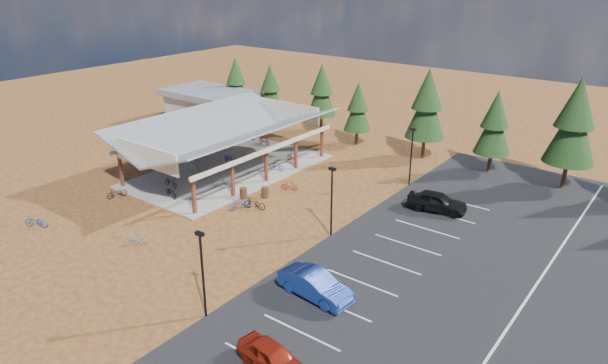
% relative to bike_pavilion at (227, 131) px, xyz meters
% --- Properties ---
extents(ground, '(140.00, 140.00, 0.00)m').
position_rel_bike_pavilion_xyz_m(ground, '(10.00, -7.00, -3.82)').
color(ground, '#5A2917').
rests_on(ground, ground).
extents(asphalt_lot, '(27.00, 44.00, 0.04)m').
position_rel_bike_pavilion_xyz_m(asphalt_lot, '(28.50, -4.00, -3.80)').
color(asphalt_lot, black).
rests_on(asphalt_lot, ground).
extents(concrete_pad, '(10.60, 18.60, 0.10)m').
position_rel_bike_pavilion_xyz_m(concrete_pad, '(0.00, 0.00, -3.77)').
color(concrete_pad, gray).
rests_on(concrete_pad, ground).
extents(bike_pavilion, '(11.65, 19.40, 4.97)m').
position_rel_bike_pavilion_xyz_m(bike_pavilion, '(0.00, 0.00, 0.00)').
color(bike_pavilion, '#502817').
rests_on(bike_pavilion, concrete_pad).
extents(outbuilding, '(11.00, 7.00, 3.90)m').
position_rel_bike_pavilion_xyz_m(outbuilding, '(-14.00, 11.00, -1.80)').
color(outbuilding, '#ADA593').
rests_on(outbuilding, ground).
extents(lamp_post_0, '(0.50, 0.25, 5.14)m').
position_rel_bike_pavilion_xyz_m(lamp_post_0, '(15.00, -17.00, -0.85)').
color(lamp_post_0, black).
rests_on(lamp_post_0, ground).
extents(lamp_post_1, '(0.50, 0.25, 5.14)m').
position_rel_bike_pavilion_xyz_m(lamp_post_1, '(15.00, -5.00, -0.85)').
color(lamp_post_1, black).
rests_on(lamp_post_1, ground).
extents(lamp_post_2, '(0.50, 0.25, 5.14)m').
position_rel_bike_pavilion_xyz_m(lamp_post_2, '(15.00, 7.00, -0.85)').
color(lamp_post_2, black).
rests_on(lamp_post_2, ground).
extents(trash_bin_0, '(0.60, 0.60, 0.90)m').
position_rel_bike_pavilion_xyz_m(trash_bin_0, '(5.47, -3.89, -3.37)').
color(trash_bin_0, '#412917').
rests_on(trash_bin_0, ground).
extents(trash_bin_1, '(0.60, 0.60, 0.90)m').
position_rel_bike_pavilion_xyz_m(trash_bin_1, '(6.77, -2.69, -3.37)').
color(trash_bin_1, '#412917').
rests_on(trash_bin_1, ground).
extents(pine_0, '(3.21, 3.21, 7.48)m').
position_rel_bike_pavilion_xyz_m(pine_0, '(-13.11, 14.77, 0.74)').
color(pine_0, '#382314').
rests_on(pine_0, ground).
extents(pine_1, '(3.06, 3.06, 7.12)m').
position_rel_bike_pavilion_xyz_m(pine_1, '(-7.68, 14.97, 0.52)').
color(pine_1, '#382314').
rests_on(pine_1, ground).
extents(pine_2, '(3.32, 3.32, 7.74)m').
position_rel_bike_pavilion_xyz_m(pine_2, '(-0.88, 15.97, 0.90)').
color(pine_2, '#382314').
rests_on(pine_2, ground).
extents(pine_3, '(2.89, 2.89, 6.73)m').
position_rel_bike_pavilion_xyz_m(pine_3, '(5.17, 14.02, 0.28)').
color(pine_3, '#382314').
rests_on(pine_3, ground).
extents(pine_4, '(3.86, 3.86, 8.98)m').
position_rel_bike_pavilion_xyz_m(pine_4, '(12.75, 14.31, 1.66)').
color(pine_4, '#382314').
rests_on(pine_4, ground).
extents(pine_5, '(3.29, 3.29, 7.67)m').
position_rel_bike_pavilion_xyz_m(pine_5, '(19.36, 14.50, 0.86)').
color(pine_5, '#382314').
rests_on(pine_5, ground).
extents(pine_6, '(4.16, 4.16, 9.69)m').
position_rel_bike_pavilion_xyz_m(pine_6, '(25.82, 14.50, 2.09)').
color(pine_6, '#382314').
rests_on(pine_6, ground).
extents(bike_0, '(1.65, 0.64, 0.86)m').
position_rel_bike_pavilion_xyz_m(bike_0, '(-1.16, -5.97, -3.30)').
color(bike_0, black).
rests_on(bike_0, concrete_pad).
extents(bike_1, '(1.69, 0.66, 0.99)m').
position_rel_bike_pavilion_xyz_m(bike_1, '(-2.55, -2.49, -3.23)').
color(bike_1, '#9EA1A7').
rests_on(bike_1, concrete_pad).
extents(bike_2, '(1.96, 1.23, 0.97)m').
position_rel_bike_pavilion_xyz_m(bike_2, '(-1.31, 1.25, -3.24)').
color(bike_2, '#141E94').
rests_on(bike_2, concrete_pad).
extents(bike_3, '(1.64, 0.58, 0.97)m').
position_rel_bike_pavilion_xyz_m(bike_3, '(-2.51, 7.80, -3.24)').
color(bike_3, maroon).
rests_on(bike_3, concrete_pad).
extents(bike_4, '(1.82, 1.00, 0.91)m').
position_rel_bike_pavilion_xyz_m(bike_4, '(0.80, -7.54, -3.27)').
color(bike_4, black).
rests_on(bike_4, concrete_pad).
extents(bike_5, '(1.73, 0.77, 1.00)m').
position_rel_bike_pavilion_xyz_m(bike_5, '(2.52, -3.01, -3.22)').
color(bike_5, '#999BA2').
rests_on(bike_5, concrete_pad).
extents(bike_6, '(1.67, 0.74, 0.85)m').
position_rel_bike_pavilion_xyz_m(bike_6, '(3.57, 2.60, -3.30)').
color(bike_6, '#141590').
rests_on(bike_6, concrete_pad).
extents(bike_7, '(1.67, 0.79, 0.97)m').
position_rel_bike_pavilion_xyz_m(bike_7, '(3.16, 5.50, -3.24)').
color(bike_7, maroon).
rests_on(bike_7, concrete_pad).
extents(bike_8, '(1.02, 1.78, 0.88)m').
position_rel_bike_pavilion_xyz_m(bike_8, '(-2.89, -10.14, -3.38)').
color(bike_8, black).
rests_on(bike_8, ground).
extents(bike_10, '(1.92, 1.41, 0.96)m').
position_rel_bike_pavilion_xyz_m(bike_10, '(-2.88, -17.02, -3.34)').
color(bike_10, navy).
rests_on(bike_10, ground).
extents(bike_13, '(1.65, 1.17, 0.98)m').
position_rel_bike_pavilion_xyz_m(bike_13, '(5.26, -14.24, -3.33)').
color(bike_13, gray).
rests_on(bike_13, ground).
extents(bike_14, '(1.16, 1.98, 0.98)m').
position_rel_bike_pavilion_xyz_m(bike_14, '(6.77, -5.65, -3.33)').
color(bike_14, '#1B3C94').
rests_on(bike_14, ground).
extents(bike_15, '(1.53, 0.99, 0.89)m').
position_rel_bike_pavilion_xyz_m(bike_15, '(7.46, -0.32, -3.38)').
color(bike_15, maroon).
rests_on(bike_15, ground).
extents(bike_16, '(1.93, 1.10, 0.96)m').
position_rel_bike_pavilion_xyz_m(bike_16, '(7.67, -4.94, -3.34)').
color(bike_16, black).
rests_on(bike_16, ground).
extents(car_0, '(4.08, 2.05, 1.33)m').
position_rel_bike_pavilion_xyz_m(car_0, '(20.64, -17.98, -3.12)').
color(car_0, maroon).
rests_on(car_0, asphalt_lot).
extents(car_1, '(4.79, 2.04, 1.54)m').
position_rel_bike_pavilion_xyz_m(car_1, '(18.66, -11.89, -3.02)').
color(car_1, navy).
rests_on(car_1, asphalt_lot).
extents(car_4, '(4.84, 2.68, 1.56)m').
position_rel_bike_pavilion_xyz_m(car_4, '(19.21, 3.38, -3.00)').
color(car_4, black).
rests_on(car_4, asphalt_lot).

